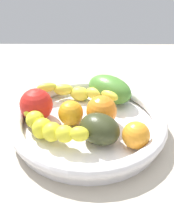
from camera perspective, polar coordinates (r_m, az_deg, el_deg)
name	(u,v)px	position (r cm, az deg, el deg)	size (l,w,h in cm)	color
kitchen_counter	(87,135)	(55.22, 0.00, -5.35)	(120.00, 120.00, 3.00)	#B6AA97
fruit_bowl	(87,121)	(52.93, 0.00, -2.16)	(33.59, 33.59, 4.45)	white
banana_draped_left	(78,92)	(59.84, -2.21, 4.72)	(20.47, 8.78, 4.78)	yellow
banana_draped_right	(44,123)	(49.03, -10.05, -2.66)	(15.01, 15.02, 5.25)	yellow
orange_front	(100,110)	(51.75, 3.13, 0.48)	(6.61, 6.61, 6.61)	orange
orange_mid_left	(135,135)	(46.66, 11.17, -5.39)	(5.34, 5.34, 5.34)	orange
orange_mid_right	(70,112)	(52.08, -4.13, -0.08)	(5.46, 5.46, 5.46)	orange
avocado_dark	(98,129)	(46.83, 2.66, -4.01)	(8.28, 6.54, 5.96)	#33391D
mango_green	(108,89)	(60.11, 5.06, 5.41)	(12.13, 7.13, 6.52)	#4E8A32
tomato_red	(35,105)	(54.01, -12.14, 1.65)	(7.24, 7.24, 7.24)	red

